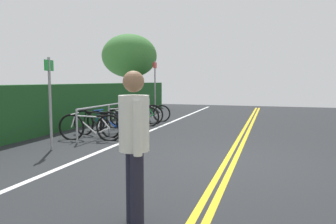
% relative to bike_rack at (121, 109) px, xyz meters
% --- Properties ---
extents(ground_plane, '(28.96, 12.52, 0.05)m').
position_rel_bike_rack_xyz_m(ground_plane, '(-3.25, -3.88, -0.67)').
color(ground_plane, '#232628').
extents(centre_line_yellow_inner, '(26.07, 0.10, 0.00)m').
position_rel_bike_rack_xyz_m(centre_line_yellow_inner, '(-3.25, -3.96, -0.65)').
color(centre_line_yellow_inner, gold).
rests_on(centre_line_yellow_inner, ground_plane).
extents(centre_line_yellow_outer, '(26.07, 0.10, 0.00)m').
position_rel_bike_rack_xyz_m(centre_line_yellow_outer, '(-3.25, -3.80, -0.65)').
color(centre_line_yellow_outer, gold).
rests_on(centre_line_yellow_outer, ground_plane).
extents(bike_lane_stripe_white, '(26.07, 0.12, 0.00)m').
position_rel_bike_rack_xyz_m(bike_lane_stripe_white, '(-3.25, -1.03, -0.65)').
color(bike_lane_stripe_white, white).
rests_on(bike_lane_stripe_white, ground_plane).
extents(bike_rack, '(5.09, 0.05, 0.86)m').
position_rel_bike_rack_xyz_m(bike_rack, '(0.00, 0.00, 0.00)').
color(bike_rack, '#9EA0A5').
rests_on(bike_rack, ground_plane).
extents(bicycle_0, '(0.47, 1.74, 0.74)m').
position_rel_bike_rack_xyz_m(bicycle_0, '(-2.07, -0.11, -0.30)').
color(bicycle_0, black).
rests_on(bicycle_0, ground_plane).
extents(bicycle_1, '(0.50, 1.70, 0.77)m').
position_rel_bike_rack_xyz_m(bicycle_1, '(-1.42, 0.07, -0.29)').
color(bicycle_1, black).
rests_on(bicycle_1, ground_plane).
extents(bicycle_2, '(0.46, 1.77, 0.71)m').
position_rel_bike_rack_xyz_m(bicycle_2, '(-0.74, -0.01, -0.32)').
color(bicycle_2, black).
rests_on(bicycle_2, ground_plane).
extents(bicycle_3, '(0.62, 1.62, 0.69)m').
position_rel_bike_rack_xyz_m(bicycle_3, '(-0.06, -0.14, -0.32)').
color(bicycle_3, black).
rests_on(bicycle_3, ground_plane).
extents(bicycle_4, '(0.50, 1.74, 0.72)m').
position_rel_bike_rack_xyz_m(bicycle_4, '(0.75, -0.13, -0.31)').
color(bicycle_4, black).
rests_on(bicycle_4, ground_plane).
extents(bicycle_5, '(0.46, 1.82, 0.75)m').
position_rel_bike_rack_xyz_m(bicycle_5, '(1.41, -0.04, -0.30)').
color(bicycle_5, black).
rests_on(bicycle_5, ground_plane).
extents(bicycle_6, '(0.69, 1.68, 0.69)m').
position_rel_bike_rack_xyz_m(bicycle_6, '(2.02, -0.12, -0.33)').
color(bicycle_6, black).
rests_on(bicycle_6, ground_plane).
extents(pedestrian, '(0.42, 0.32, 1.66)m').
position_rel_bike_rack_xyz_m(pedestrian, '(-6.38, -3.25, 0.31)').
color(pedestrian, '#1E1E2D').
rests_on(pedestrian, ground_plane).
extents(sign_post_near, '(0.36, 0.09, 2.08)m').
position_rel_bike_rack_xyz_m(sign_post_near, '(-3.36, 0.12, 0.61)').
color(sign_post_near, gray).
rests_on(sign_post_near, ground_plane).
extents(sign_post_far, '(0.36, 0.06, 2.39)m').
position_rel_bike_rack_xyz_m(sign_post_far, '(3.54, 0.12, 0.78)').
color(sign_post_far, gray).
rests_on(sign_post_far, ground_plane).
extents(hedge_backdrop, '(14.04, 0.87, 1.45)m').
position_rel_bike_rack_xyz_m(hedge_backdrop, '(1.50, 1.95, 0.08)').
color(hedge_backdrop, '#1C4C21').
rests_on(hedge_backdrop, ground_plane).
extents(tree_mid, '(3.00, 3.00, 4.09)m').
position_rel_bike_rack_xyz_m(tree_mid, '(7.04, 2.88, 2.24)').
color(tree_mid, brown).
rests_on(tree_mid, ground_plane).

